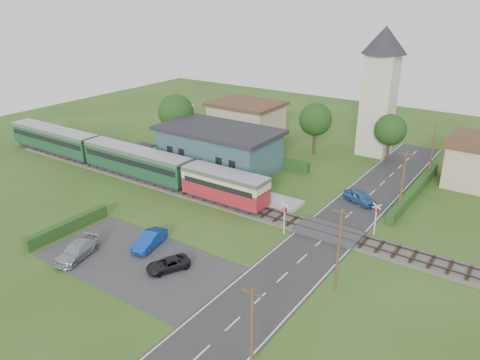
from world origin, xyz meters
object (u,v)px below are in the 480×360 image
Objects in this scene: car_park_silver at (77,250)px; train at (119,156)px; car_park_dark at (168,264)px; pedestrian_near at (242,185)px; church_tower at (381,82)px; crossing_signal_far at (376,214)px; car_on_road at (360,197)px; station_building at (219,147)px; car_park_blue at (150,240)px; pedestrian_far at (157,162)px; house_west at (246,119)px; equipment_hut at (144,155)px; crossing_signal_near at (285,214)px.

train is at bearing 114.23° from car_park_silver.
car_park_dark is 17.03m from pedestrian_near.
church_tower is 40.77m from car_park_dark.
crossing_signal_far is 7.28m from car_on_road.
car_park_blue is (7.62, -20.57, -1.93)m from station_building.
pedestrian_far is (3.85, 2.86, -0.81)m from train.
pedestrian_far reaches higher than pedestrian_near.
pedestrian_far is (-0.32, -20.14, -1.42)m from house_west.
car_on_road is (19.78, -0.56, -1.98)m from station_building.
house_west is at bearing 97.60° from car_park_blue.
car_park_dark is (20.75, -13.46, -1.59)m from train.
equipment_hut is 25.04m from crossing_signal_near.
church_tower is at bearing 36.41° from car_on_road.
pedestrian_near is at bearing -0.33° from equipment_hut.
house_west is at bearing 9.30° from pedestrian_far.
car_park_silver is at bearing -136.49° from crossing_signal_far.
crossing_signal_near is at bearing -93.43° from pedestrian_far.
train is 30.19m from car_on_road.
pedestrian_near is (-3.89, 16.57, 0.61)m from car_park_dark.
house_west reaches higher than pedestrian_far.
crossing_signal_near is 0.84× the size of car_on_road.
pedestrian_far is (-5.32, -6.13, -1.32)m from station_building.
crossing_signal_far is 28.93m from pedestrian_far.
pedestrian_far is at bearing -130.94° from station_building.
car_on_road is (27.78, 5.23, -1.03)m from equipment_hut.
train is at bearing 136.81° from pedestrian_far.
car_park_silver is at bearing -132.02° from crossing_signal_near.
car_park_blue is (12.62, -34.58, -2.03)m from house_west.
crossing_signal_far is 19.96m from car_park_dark.
house_west reaches higher than car_on_road.
car_park_silver reaches higher than car_park_dark.
crossing_signal_near reaches higher than equipment_hut.
crossing_signal_far is at bearing -15.63° from station_building.
house_west reaches higher than crossing_signal_far.
pedestrian_near is 13.01m from pedestrian_far.
train is at bearing 174.62° from crossing_signal_near.
pedestrian_far is at bearing 101.24° from car_park_silver.
pedestrian_near is (0.07, 14.69, 0.45)m from car_park_blue.
car_park_silver is (12.87, -16.50, -1.42)m from train.
pedestrian_far is at bearing 7.24° from pedestrian_near.
car_park_blue is 2.73× the size of pedestrian_near.
crossing_signal_near is at bearing 153.79° from pedestrian_near.
equipment_hut is 21.53m from car_park_blue.
equipment_hut is 0.06× the size of train.
car_park_blue reaches higher than car_park_dark.
car_park_dark is (16.58, -36.46, -2.20)m from house_west.
house_west is at bearing 140.75° from car_park_dark.
pedestrian_far is at bearing 179.07° from crossing_signal_far.
car_park_silver is (3.70, -25.49, -1.94)m from station_building.
crossing_signal_near is 0.89× the size of car_park_dark.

